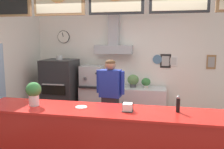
% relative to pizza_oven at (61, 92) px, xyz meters
% --- Properties ---
extents(back_wall_assembly, '(4.97, 2.52, 2.93)m').
position_rel_pizza_oven_xyz_m(back_wall_assembly, '(1.63, 0.48, 0.80)').
color(back_wall_assembly, gray).
rests_on(back_wall_assembly, ground_plane).
extents(service_counter, '(3.70, 0.67, 1.06)m').
position_rel_pizza_oven_xyz_m(service_counter, '(1.65, -2.09, -0.23)').
color(service_counter, red).
rests_on(service_counter, ground_plane).
extents(back_prep_counter, '(1.98, 0.55, 0.89)m').
position_rel_pizza_oven_xyz_m(back_prep_counter, '(1.44, 0.24, -0.32)').
color(back_prep_counter, silver).
rests_on(back_prep_counter, ground_plane).
extents(pizza_oven, '(0.73, 0.75, 1.62)m').
position_rel_pizza_oven_xyz_m(pizza_oven, '(0.00, 0.00, 0.00)').
color(pizza_oven, '#232326').
rests_on(pizza_oven, ground_plane).
extents(shop_worker, '(0.55, 0.26, 1.62)m').
position_rel_pizza_oven_xyz_m(shop_worker, '(1.37, -0.81, 0.12)').
color(shop_worker, '#232328').
rests_on(shop_worker, ground_plane).
extents(espresso_machine, '(0.53, 0.51, 0.48)m').
position_rel_pizza_oven_xyz_m(espresso_machine, '(0.72, 0.21, 0.36)').
color(espresso_machine, '#B7BABF').
rests_on(espresso_machine, back_prep_counter).
extents(potted_basil, '(0.20, 0.20, 0.23)m').
position_rel_pizza_oven_xyz_m(potted_basil, '(1.97, 0.23, 0.26)').
color(potted_basil, beige).
rests_on(potted_basil, back_prep_counter).
extents(potted_thyme, '(0.14, 0.14, 0.19)m').
position_rel_pizza_oven_xyz_m(potted_thyme, '(1.39, 0.20, 0.23)').
color(potted_thyme, beige).
rests_on(potted_thyme, back_prep_counter).
extents(potted_rosemary, '(0.26, 0.26, 0.29)m').
position_rel_pizza_oven_xyz_m(potted_rosemary, '(1.68, 0.26, 0.29)').
color(potted_rosemary, '#4C4C51').
rests_on(potted_rosemary, back_prep_counter).
extents(basil_vase, '(0.21, 0.21, 0.34)m').
position_rel_pizza_oven_xyz_m(basil_vase, '(0.53, -2.09, 0.48)').
color(basil_vase, silver).
rests_on(basil_vase, service_counter).
extents(pepper_grinder, '(0.05, 0.05, 0.22)m').
position_rel_pizza_oven_xyz_m(pepper_grinder, '(2.51, -2.01, 0.40)').
color(pepper_grinder, black).
rests_on(pepper_grinder, service_counter).
extents(condiment_plate, '(0.16, 0.16, 0.01)m').
position_rel_pizza_oven_xyz_m(condiment_plate, '(1.22, -2.06, 0.30)').
color(condiment_plate, white).
rests_on(condiment_plate, service_counter).
extents(napkin_holder, '(0.15, 0.14, 0.12)m').
position_rel_pizza_oven_xyz_m(napkin_holder, '(1.87, -2.09, 0.34)').
color(napkin_holder, '#262628').
rests_on(napkin_holder, service_counter).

